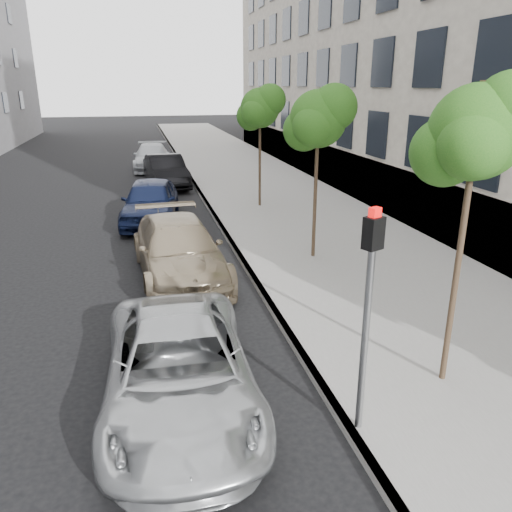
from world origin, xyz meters
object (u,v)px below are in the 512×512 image
object	(u,v)px
tree_far	(261,108)
sedan_rear	(152,157)
signal_pole	(368,298)
minivan	(179,369)
sedan_blue	(150,201)
tree_near	(478,132)
tree_mid	(319,119)
suv	(179,250)
sedan_black	(166,171)

from	to	relation	value
tree_far	sedan_rear	distance (m)	12.08
signal_pole	tree_far	bearing A→B (deg)	57.93
minivan	sedan_blue	size ratio (longest dim) A/B	1.05
tree_near	minivan	xyz separation A→B (m)	(-4.36, 0.42, -3.49)
tree_near	sedan_blue	world-z (taller)	tree_near
tree_mid	sedan_blue	bearing A→B (deg)	129.78
minivan	suv	world-z (taller)	suv
suv	sedan_black	distance (m)	12.47
tree_far	minivan	size ratio (longest dim) A/B	0.97
tree_mid	tree_near	bearing A→B (deg)	-90.00
sedan_blue	signal_pole	bearing A→B (deg)	-71.16
signal_pole	sedan_blue	distance (m)	12.95
sedan_blue	tree_mid	bearing A→B (deg)	-42.49
tree_near	sedan_rear	xyz separation A→B (m)	(-3.90, 23.97, -3.43)
tree_near	tree_far	size ratio (longest dim) A/B	1.04
minivan	sedan_black	size ratio (longest dim) A/B	1.04
tree_mid	sedan_blue	world-z (taller)	tree_mid
signal_pole	suv	world-z (taller)	signal_pole
tree_far	tree_mid	bearing A→B (deg)	-90.00
tree_near	sedan_blue	xyz separation A→B (m)	(-4.41, 11.79, -3.38)
tree_near	tree_far	xyz separation A→B (m)	(0.00, 13.00, -0.21)
tree_near	sedan_black	xyz separation A→B (m)	(-3.43, 18.50, -3.40)
sedan_rear	signal_pole	bearing A→B (deg)	-82.25
tree_mid	sedan_rear	world-z (taller)	tree_mid
signal_pole	minivan	world-z (taller)	signal_pole
minivan	sedan_blue	bearing A→B (deg)	91.97
tree_far	signal_pole	bearing A→B (deg)	-97.93
sedan_rear	sedan_blue	bearing A→B (deg)	-89.19
signal_pole	sedan_black	distance (m)	19.44
tree_far	sedan_black	size ratio (longest dim) A/B	1.01
tree_mid	sedan_rear	size ratio (longest dim) A/B	0.93
minivan	sedan_rear	size ratio (longest dim) A/B	0.96
tree_mid	minivan	world-z (taller)	tree_mid
tree_near	tree_mid	bearing A→B (deg)	90.00
signal_pole	sedan_black	world-z (taller)	signal_pole
suv	minivan	bearing A→B (deg)	-98.73
minivan	sedan_blue	xyz separation A→B (m)	(-0.04, 11.38, 0.11)
tree_far	signal_pole	xyz separation A→B (m)	(-1.93, -13.84, -1.79)
tree_mid	tree_far	distance (m)	6.50
tree_near	tree_far	distance (m)	13.00
tree_near	sedan_black	size ratio (longest dim) A/B	1.04
sedan_black	sedan_blue	bearing A→B (deg)	-104.66
minivan	suv	xyz separation A→B (m)	(0.49, 5.62, 0.07)
tree_far	suv	bearing A→B (deg)	-119.11
suv	sedan_black	world-z (taller)	sedan_black
minivan	tree_mid	bearing A→B (deg)	56.09
suv	sedan_black	xyz separation A→B (m)	(0.45, 12.46, 0.02)
suv	tree_near	bearing A→B (deg)	-61.08
tree_far	suv	size ratio (longest dim) A/B	0.91
tree_mid	sedan_blue	size ratio (longest dim) A/B	1.02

